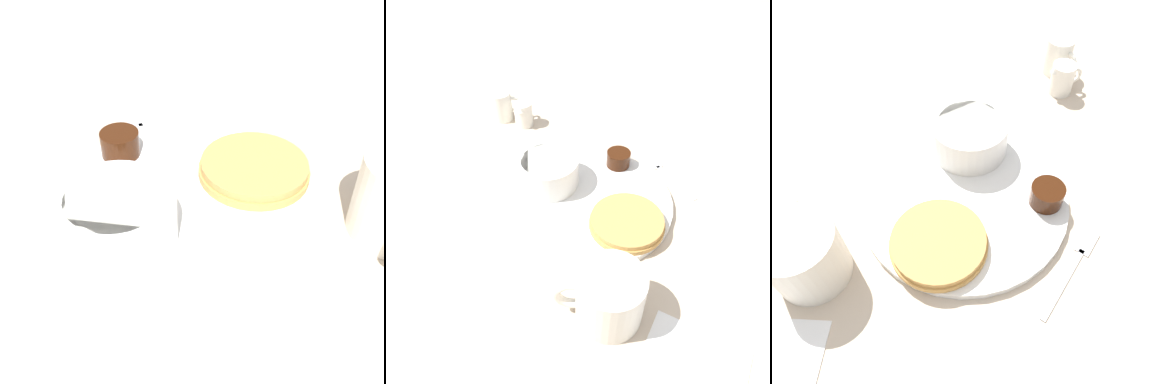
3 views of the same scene
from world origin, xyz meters
The scene contains 11 objects.
ground_plane centered at (0.00, 0.00, 0.00)m, with size 4.00×4.00×0.00m, color #C6B299.
plate centered at (0.00, 0.00, 0.01)m, with size 0.29×0.29×0.01m.
pancake_stack centered at (-0.07, 0.04, 0.02)m, with size 0.12×0.12×0.02m.
bowl centered at (0.09, -0.02, 0.04)m, with size 0.11×0.11×0.05m.
syrup_cup centered at (-0.03, -0.11, 0.03)m, with size 0.05×0.05×0.03m.
butter_ramekin centered at (0.10, -0.04, 0.03)m, with size 0.05×0.05×0.04m.
coffee_mug centered at (-0.07, 0.20, 0.04)m, with size 0.12×0.09×0.08m.
creamer_pitcher_near centered at (0.21, -0.21, 0.03)m, with size 0.04×0.06×0.06m.
creamer_pitcher_far centered at (0.27, -0.22, 0.03)m, with size 0.07×0.05×0.07m.
fork centered at (-0.12, -0.12, 0.00)m, with size 0.11×0.11×0.00m.
napkin centered at (-0.19, 0.24, 0.00)m, with size 0.14×0.12×0.00m.
Camera 2 is at (-0.11, 0.46, 0.48)m, focal length 35.00 mm.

